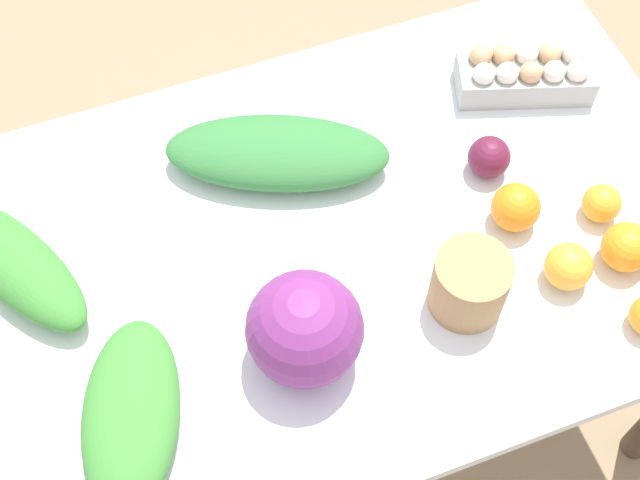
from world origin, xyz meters
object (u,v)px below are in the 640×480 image
object	(u,v)px
beet_root	(489,157)
orange_4	(516,207)
egg_carton	(526,74)
paper_bag	(470,284)
orange_0	(602,203)
greens_bunch_scallion	(15,264)
orange_2	(568,266)
greens_bunch_dandelion	(277,153)
cabbage_purple	(305,329)
orange_1	(627,247)
greens_bunch_kale	(131,413)

from	to	relation	value
beet_root	orange_4	world-z (taller)	orange_4
egg_carton	paper_bag	bearing A→B (deg)	69.85
egg_carton	orange_0	xyz separation A→B (m)	(0.01, 0.30, -0.01)
greens_bunch_scallion	orange_4	world-z (taller)	orange_4
orange_2	greens_bunch_dandelion	bearing A→B (deg)	-45.69
cabbage_purple	egg_carton	xyz separation A→B (m)	(-0.57, -0.37, -0.05)
beet_root	orange_1	xyz separation A→B (m)	(-0.13, 0.25, 0.00)
greens_bunch_dandelion	orange_4	xyz separation A→B (m)	(-0.34, 0.25, 0.00)
orange_4	egg_carton	bearing A→B (deg)	-120.29
cabbage_purple	orange_2	size ratio (longest dim) A/B	2.27
greens_bunch_scallion	beet_root	distance (m)	0.82
orange_1	greens_bunch_scallion	bearing A→B (deg)	-18.61
beet_root	greens_bunch_scallion	bearing A→B (deg)	-5.13
cabbage_purple	orange_0	distance (m)	0.57
cabbage_purple	greens_bunch_scallion	size ratio (longest dim) A/B	0.54
beet_root	egg_carton	bearing A→B (deg)	-134.96
orange_1	paper_bag	bearing A→B (deg)	-4.18
greens_bunch_scallion	orange_1	xyz separation A→B (m)	(-0.95, 0.32, 0.00)
cabbage_purple	orange_4	size ratio (longest dim) A/B	2.14
beet_root	paper_bag	bearing A→B (deg)	56.87
paper_bag	orange_0	size ratio (longest dim) A/B	1.83
egg_carton	beet_root	size ratio (longest dim) A/B	3.58
greens_bunch_kale	orange_1	xyz separation A→B (m)	(-0.83, 0.01, 0.01)
cabbage_purple	paper_bag	size ratio (longest dim) A/B	1.46
orange_1	orange_4	bearing A→B (deg)	-44.39
beet_root	orange_1	size ratio (longest dim) A/B	0.89
orange_0	orange_2	xyz separation A→B (m)	(0.11, 0.09, 0.01)
orange_0	beet_root	bearing A→B (deg)	-47.43
greens_bunch_scallion	orange_0	world-z (taller)	greens_bunch_scallion
greens_bunch_scallion	orange_0	bearing A→B (deg)	166.76
cabbage_purple	orange_0	world-z (taller)	cabbage_purple
beet_root	orange_0	size ratio (longest dim) A/B	1.12
greens_bunch_kale	greens_bunch_dandelion	bearing A→B (deg)	-133.90
greens_bunch_dandelion	orange_2	bearing A→B (deg)	134.31
egg_carton	beet_root	bearing A→B (deg)	63.12
beet_root	orange_2	xyz separation A→B (m)	(-0.02, 0.24, 0.00)
greens_bunch_dandelion	greens_bunch_kale	distance (m)	0.52
paper_bag	orange_2	distance (m)	0.17
orange_1	orange_0	bearing A→B (deg)	-95.55
egg_carton	orange_4	bearing A→B (deg)	77.79
paper_bag	greens_bunch_kale	size ratio (longest dim) A/B	0.41
orange_2	greens_bunch_kale	bearing A→B (deg)	-0.53
cabbage_purple	orange_4	xyz separation A→B (m)	(-0.42, -0.11, -0.05)
greens_bunch_dandelion	beet_root	xyz separation A→B (m)	(-0.34, 0.13, -0.00)
egg_carton	greens_bunch_scallion	xyz separation A→B (m)	(0.96, 0.07, -0.00)
greens_bunch_dandelion	orange_0	distance (m)	0.56
egg_carton	greens_bunch_dandelion	size ratio (longest dim) A/B	0.68
greens_bunch_dandelion	orange_4	size ratio (longest dim) A/B	4.68
orange_2	egg_carton	bearing A→B (deg)	-107.22
orange_2	cabbage_purple	bearing A→B (deg)	-2.78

